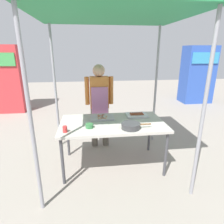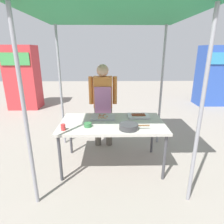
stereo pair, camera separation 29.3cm
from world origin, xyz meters
name	(u,v)px [view 1 (the left image)]	position (x,y,z in m)	size (l,w,h in m)	color
ground_plane	(112,164)	(0.00, 0.00, 0.00)	(18.00, 18.00, 0.00)	gray
stall_table	(112,125)	(0.00, 0.00, 0.70)	(1.60, 0.90, 0.75)	#B7B2A8
stall_canopy	(112,20)	(0.00, 0.00, 2.18)	(2.10, 1.80, 2.29)	gray
tray_grilled_sausages	(137,115)	(0.44, 0.24, 0.77)	(0.35, 0.26, 0.05)	silver
tray_meat_skewers	(102,118)	(-0.15, 0.18, 0.77)	(0.39, 0.26, 0.04)	#ADADB2
cooking_wok	(131,126)	(0.23, -0.28, 0.79)	(0.43, 0.27, 0.08)	#38383A
condiment_bowl	(89,126)	(-0.36, -0.18, 0.78)	(0.11, 0.11, 0.06)	#33723F
drink_cup_near_edge	(65,129)	(-0.68, -0.30, 0.79)	(0.06, 0.06, 0.09)	red
vendor_woman	(99,100)	(-0.16, 0.70, 0.93)	(0.52, 0.23, 1.58)	#595147
neighbor_stall_left	(197,75)	(3.51, 3.66, 0.99)	(1.02, 0.70, 1.97)	#2D51B2
neighbor_stall_right	(7,79)	(-2.76, 3.35, 0.99)	(0.94, 0.71, 1.96)	#C63338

